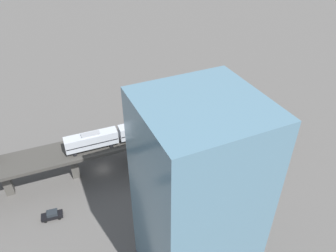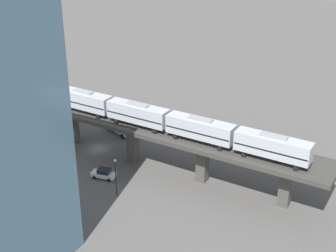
{
  "view_description": "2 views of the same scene",
  "coord_description": "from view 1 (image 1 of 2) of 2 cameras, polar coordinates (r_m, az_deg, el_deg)",
  "views": [
    {
      "loc": [
        -62.46,
        10.06,
        56.62
      ],
      "look_at": [
        -2.12,
        -17.18,
        9.73
      ],
      "focal_mm": 35.0,
      "sensor_mm": 36.0,
      "label": 1
    },
    {
      "loc": [
        -67.04,
        -52.68,
        43.65
      ],
      "look_at": [
        -2.12,
        -17.18,
        9.73
      ],
      "focal_mm": 50.0,
      "sensor_mm": 36.0,
      "label": 2
    }
  ],
  "objects": [
    {
      "name": "street_lamp",
      "position": [
        76.11,
        0.26,
        -8.33
      ],
      "size": [
        0.44,
        0.44,
        6.94
      ],
      "color": "black",
      "rests_on": "ground"
    },
    {
      "name": "delivery_truck",
      "position": [
        90.03,
        -13.04,
        -3.32
      ],
      "size": [
        4.53,
        7.54,
        3.2
      ],
      "color": "#333338",
      "rests_on": "ground"
    },
    {
      "name": "street_car_white",
      "position": [
        79.33,
        -4.33,
        -9.41
      ],
      "size": [
        2.58,
        4.66,
        1.89
      ],
      "color": "silver",
      "rests_on": "ground"
    },
    {
      "name": "elevated_viaduct",
      "position": [
        80.39,
        -11.76,
        -3.65
      ],
      "size": [
        12.23,
        92.27,
        8.23
      ],
      "color": "#393733",
      "rests_on": "ground"
    },
    {
      "name": "ground_plane",
      "position": [
        84.91,
        -11.32,
        -7.38
      ],
      "size": [
        400.0,
        400.0,
        0.0
      ],
      "primitive_type": "plane",
      "color": "#514F4C"
    },
    {
      "name": "street_car_black",
      "position": [
        76.23,
        -19.52,
        -14.4
      ],
      "size": [
        2.37,
        4.59,
        1.89
      ],
      "color": "black",
      "rests_on": "ground"
    },
    {
      "name": "office_tower",
      "position": [
        51.69,
        4.94,
        -13.23
      ],
      "size": [
        16.0,
        16.0,
        36.0
      ],
      "color": "slate",
      "rests_on": "ground"
    },
    {
      "name": "subway_train",
      "position": [
        80.54,
        -0.0,
        0.6
      ],
      "size": [
        4.9,
        49.87,
        4.45
      ],
      "color": "#ADB2BA",
      "rests_on": "elevated_viaduct"
    }
  ]
}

